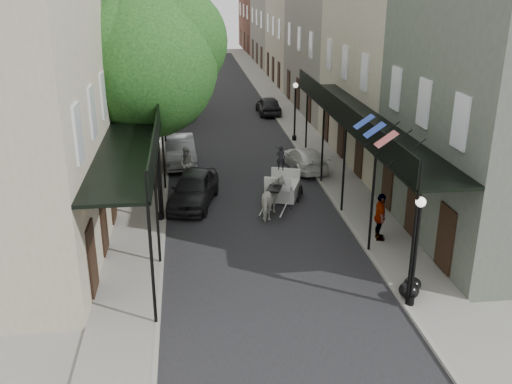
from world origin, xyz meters
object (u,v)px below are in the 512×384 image
object	(u,v)px
car_left_near	(194,189)
lamppost_right_near	(415,250)
lamppost_right_far	(295,111)
tree_far	(162,41)
car_right_far	(268,105)
carriage	(284,175)
pedestrian_sidewalk_left	(166,118)
car_right_near	(304,159)
car_left_mid	(180,150)
car_left_far	(175,106)
pedestrian_walking	(187,165)
tree_near	(154,58)
lamppost_left	(158,177)
horse	(274,199)
pedestrian_sidewalk_right	(380,217)

from	to	relation	value
car_left_near	lamppost_right_near	bearing A→B (deg)	-42.01
lamppost_right_near	lamppost_right_far	bearing A→B (deg)	90.00
tree_far	car_right_far	bearing A→B (deg)	14.55
lamppost_right_far	carriage	xyz separation A→B (m)	(-2.33, -9.54, -0.96)
pedestrian_sidewalk_left	car_right_near	bearing A→B (deg)	97.60
car_left_mid	car_left_far	bearing A→B (deg)	88.07
pedestrian_sidewalk_left	car_right_far	distance (m)	8.86
carriage	car_right_near	world-z (taller)	carriage
pedestrian_walking	car_left_far	bearing A→B (deg)	103.95
tree_near	pedestrian_sidewalk_left	world-z (taller)	tree_near
lamppost_right_near	car_right_near	world-z (taller)	lamppost_right_near
lamppost_right_near	pedestrian_sidewalk_left	bearing A→B (deg)	109.07
tree_near	car_right_near	bearing A→B (deg)	15.96
lamppost_left	horse	bearing A→B (deg)	0.00
lamppost_right_near	pedestrian_sidewalk_left	size ratio (longest dim) A/B	2.48
lamppost_right_near	pedestrian_walking	world-z (taller)	lamppost_right_near
pedestrian_walking	pedestrian_sidewalk_right	distance (m)	11.18
pedestrian_sidewalk_right	car_left_far	distance (m)	25.11
pedestrian_walking	car_left_near	distance (m)	3.22
lamppost_left	car_left_near	size ratio (longest dim) A/B	0.82
horse	pedestrian_sidewalk_right	xyz separation A→B (m)	(3.80, -3.16, 0.26)
horse	car_right_near	world-z (taller)	horse
lamppost_right_near	tree_near	bearing A→B (deg)	124.27
pedestrian_walking	car_right_far	xyz separation A→B (m)	(6.45, 15.10, -0.24)
tree_far	pedestrian_sidewalk_left	distance (m)	5.42
horse	pedestrian_walking	bearing A→B (deg)	-34.05
car_left_near	car_left_mid	world-z (taller)	car_left_mid
lamppost_right_near	lamppost_right_far	xyz separation A→B (m)	(0.00, 20.00, 0.00)
pedestrian_sidewalk_left	pedestrian_sidewalk_right	distance (m)	21.13
pedestrian_sidewalk_right	car_right_near	size ratio (longest dim) A/B	0.46
pedestrian_walking	car_right_near	world-z (taller)	pedestrian_walking
pedestrian_sidewalk_right	car_left_near	distance (m)	8.88
car_right_near	car_right_far	world-z (taller)	car_right_far
tree_far	car_right_far	distance (m)	9.60
pedestrian_sidewalk_left	car_left_far	xyz separation A→B (m)	(0.60, 4.53, -0.15)
car_left_far	tree_far	bearing A→B (deg)	-116.25
horse	car_left_near	size ratio (longest dim) A/B	0.44
pedestrian_sidewalk_right	car_right_far	size ratio (longest dim) A/B	0.48
pedestrian_sidewalk_left	pedestrian_sidewalk_right	size ratio (longest dim) A/B	0.77
carriage	car_left_near	bearing A→B (deg)	-152.85
lamppost_left	lamppost_right_far	size ratio (longest dim) A/B	1.00
lamppost_left	car_right_far	bearing A→B (deg)	69.15
lamppost_right_far	car_right_far	bearing A→B (deg)	93.48
horse	carriage	xyz separation A→B (m)	(0.89, 2.46, 0.25)
horse	carriage	world-z (taller)	carriage
car_left_near	car_left_far	size ratio (longest dim) A/B	0.88
pedestrian_walking	car_right_far	world-z (taller)	pedestrian_walking
car_left_mid	car_right_far	distance (m)	13.75
car_left_mid	horse	bearing A→B (deg)	-67.04
lamppost_right_far	car_left_mid	bearing A→B (deg)	-153.33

